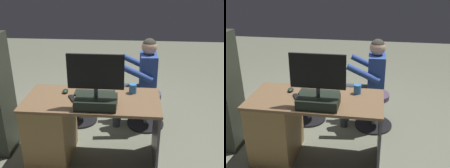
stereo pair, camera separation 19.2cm
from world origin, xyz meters
TOP-DOWN VIEW (x-y plane):
  - ground_plane at (0.00, 0.00)m, footprint 10.00×10.00m
  - desk at (0.35, 0.43)m, footprint 1.36×0.64m
  - monitor at (-0.07, 0.59)m, footprint 0.52×0.25m
  - keyboard at (-0.01, 0.32)m, footprint 0.42×0.14m
  - computer_mouse at (0.30, 0.31)m, footprint 0.06×0.10m
  - cup at (-0.41, 0.26)m, footprint 0.08×0.08m
  - tv_remote at (0.19, 0.46)m, footprint 0.11×0.15m
  - office_chair_teddy at (0.30, -0.35)m, footprint 0.46×0.46m
  - teddy_bear at (0.30, -0.36)m, footprint 0.23×0.24m
  - visitor_chair at (-0.59, -0.32)m, footprint 0.49×0.49m
  - person at (-0.50, -0.32)m, footprint 0.54×0.48m

SIDE VIEW (x-z plane):
  - ground_plane at x=0.00m, z-range 0.00..0.00m
  - visitor_chair at x=-0.59m, z-range 0.02..0.49m
  - office_chair_teddy at x=0.30m, z-range 0.04..0.51m
  - desk at x=0.35m, z-range 0.03..0.75m
  - teddy_bear at x=0.30m, z-range 0.45..0.79m
  - person at x=-0.50m, z-range 0.10..1.28m
  - tv_remote at x=0.19m, z-range 0.72..0.74m
  - keyboard at x=-0.01m, z-range 0.72..0.74m
  - computer_mouse at x=0.30m, z-range 0.72..0.76m
  - cup at x=-0.41m, z-range 0.72..0.82m
  - monitor at x=-0.07m, z-range 0.61..1.13m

